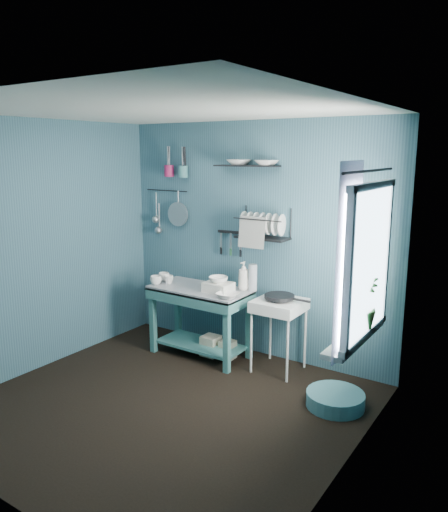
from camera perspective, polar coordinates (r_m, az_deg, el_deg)
The scene contains 35 objects.
floor at distance 4.59m, azimuth -6.70°, elevation -16.65°, with size 3.20×3.20×0.00m, color black.
ceiling at distance 4.05m, azimuth -7.59°, elevation 16.26°, with size 3.20×3.20×0.00m, color silver.
wall_back at distance 5.34m, azimuth 3.42°, elevation 1.78°, with size 3.20×3.20×0.00m, color #335969.
wall_left at distance 5.31m, azimuth -20.34°, elevation 0.99°, with size 3.00×3.00×0.00m, color #335969.
wall_right at distance 3.35m, azimuth 14.19°, elevation -4.67°, with size 3.00×3.00×0.00m, color #335969.
work_counter at distance 5.44m, azimuth -2.71°, elevation -7.51°, with size 1.07×0.54×0.76m, color #377471.
mug_left at distance 5.49m, azimuth -7.80°, elevation -2.76°, with size 0.12×0.12×0.10m, color white.
mug_mid at distance 5.50m, azimuth -6.32°, elevation -2.72°, with size 0.10×0.10×0.09m, color white.
mug_right at distance 5.62m, azimuth -6.87°, elevation -2.40°, with size 0.12×0.12×0.10m, color white.
wash_tub at distance 5.16m, azimuth -0.65°, elevation -3.58°, with size 0.28×0.22×0.10m, color silver.
tub_bowl at distance 5.14m, azimuth -0.65°, elevation -2.72°, with size 0.20×0.20×0.06m, color white.
soap_bottle at distance 5.22m, azimuth 2.25°, elevation -2.27°, with size 0.12×0.12×0.30m, color silver.
water_bottle at distance 5.19m, azimuth 3.31°, elevation -2.47°, with size 0.09×0.09×0.28m, color #ACB5C0.
counter_bowl at distance 4.95m, azimuth 0.42°, elevation -4.52°, with size 0.22×0.22×0.05m, color white.
hotplate_stand at distance 5.11m, azimuth 6.25°, elevation -9.01°, with size 0.46×0.46×0.74m, color silver.
frying_pan at distance 4.98m, azimuth 6.36°, elevation -4.62°, with size 0.30×0.30×0.04m, color black.
knife_strip at distance 5.44m, azimuth 0.83°, elevation 2.75°, with size 0.32×0.02×0.03m, color black.
dish_rack at distance 5.11m, azimuth 4.42°, elevation 3.75°, with size 0.55×0.24×0.32m, color black.
upper_shelf at distance 5.19m, azimuth 2.64°, elevation 10.26°, with size 0.70×0.18×0.01m, color black.
shelf_bowl_left at distance 5.24m, azimuth 1.71°, elevation 10.43°, with size 0.23×0.23×0.06m, color white.
shelf_bowl_right at distance 5.08m, azimuth 4.89°, elevation 10.02°, with size 0.22×0.22×0.05m, color white.
utensil_cup_magenta at distance 5.82m, azimuth -6.29°, elevation 9.65°, with size 0.11×0.11×0.13m, color #A51E52.
utensil_cup_teal at distance 5.69m, azimuth -4.71°, elevation 9.58°, with size 0.11×0.11×0.13m, color #3A797A.
colander at distance 5.83m, azimuth -5.29°, elevation 4.78°, with size 0.28×0.28×0.03m, color #9B9EA2.
ladle_outer at distance 6.04m, azimuth -7.74°, elevation 5.79°, with size 0.01×0.01×0.30m, color #9B9EA2.
ladle_inner at distance 6.03m, azimuth -7.42°, elevation 4.56°, with size 0.01×0.01×0.30m, color #9B9EA2.
hook_rail at distance 5.93m, azimuth -6.57°, elevation 7.45°, with size 0.01×0.01×0.60m, color black.
window_glass at distance 3.73m, azimuth 16.42°, elevation -0.73°, with size 1.10×1.10×0.00m, color white.
windowsill at distance 3.93m, azimuth 14.72°, elevation -9.02°, with size 0.16×0.95×0.04m, color silver.
curtain at distance 3.47m, azimuth 13.95°, elevation -0.70°, with size 1.35×1.35×0.00m, color white.
curtain_rod at distance 3.67m, azimuth 16.34°, elevation 9.32°, with size 0.02×0.02×1.05m, color black.
potted_plant at distance 3.92m, azimuth 15.19°, elevation -5.24°, with size 0.26×0.26×0.46m, color #295A24.
storage_tin_large at distance 5.52m, azimuth -1.52°, elevation -10.20°, with size 0.18×0.18×0.22m, color tan.
storage_tin_small at distance 5.44m, azimuth 0.41°, elevation -10.64°, with size 0.15×0.15×0.20m, color tan.
floor_basin at distance 4.62m, azimuth 12.60°, elevation -15.72°, with size 0.51×0.51×0.13m, color teal.
Camera 1 is at (2.64, -3.04, 2.18)m, focal length 35.00 mm.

